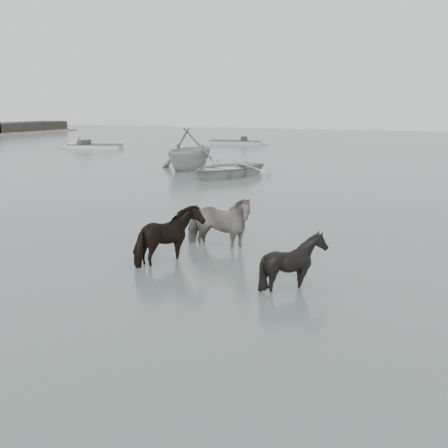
{
  "coord_description": "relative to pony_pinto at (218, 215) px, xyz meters",
  "views": [
    {
      "loc": [
        5.29,
        -10.91,
        3.88
      ],
      "look_at": [
        -0.25,
        1.11,
        1.0
      ],
      "focal_mm": 45.0,
      "sensor_mm": 36.0,
      "label": 1
    }
  ],
  "objects": [
    {
      "name": "ground",
      "position": [
        1.1,
        -2.56,
        -0.88
      ],
      "size": [
        140.0,
        140.0,
        0.0
      ],
      "primitive_type": "plane",
      "color": "#4C5A56",
      "rests_on": "ground"
    },
    {
      "name": "pony_pinto",
      "position": [
        0.0,
        0.0,
        0.0
      ],
      "size": [
        2.1,
        0.96,
        1.77
      ],
      "primitive_type": "imported",
      "rotation": [
        0.0,
        0.0,
        1.57
      ],
      "color": "black",
      "rests_on": "ground"
    },
    {
      "name": "pony_black",
      "position": [
        2.94,
        -2.46,
        -0.18
      ],
      "size": [
        1.38,
        1.25,
        1.42
      ],
      "primitive_type": "imported",
      "rotation": [
        0.0,
        0.0,
        1.66
      ],
      "color": "black",
      "rests_on": "ground"
    },
    {
      "name": "rowboat_lead",
      "position": [
        -5.99,
        13.64,
        -0.36
      ],
      "size": [
        4.68,
        5.74,
        1.04
      ],
      "primitive_type": "imported",
      "rotation": [
        0.0,
        0.0,
        -0.24
      ],
      "color": "beige",
      "rests_on": "ground"
    },
    {
      "name": "rowboat_trail",
      "position": [
        -9.19,
        15.58,
        0.4
      ],
      "size": [
        4.26,
        4.92,
        2.57
      ],
      "primitive_type": "imported",
      "rotation": [
        0.0,
        0.0,
        3.13
      ],
      "color": "#AAACAA",
      "rests_on": "ground"
    },
    {
      "name": "pony_dark",
      "position": [
        -0.41,
        -1.87,
        -0.09
      ],
      "size": [
        1.52,
        1.72,
        1.58
      ],
      "primitive_type": "imported",
      "rotation": [
        0.0,
        0.0,
        1.69
      ],
      "color": "black",
      "rests_on": "ground"
    },
    {
      "name": "skiff_far",
      "position": [
        -14.78,
        35.15,
        -0.51
      ],
      "size": [
        6.69,
        3.23,
        0.75
      ],
      "primitive_type": null,
      "rotation": [
        0.0,
        0.0,
        0.26
      ],
      "color": "gray",
      "rests_on": "ground"
    },
    {
      "name": "skiff_outer",
      "position": [
        -23.7,
        25.58,
        -0.51
      ],
      "size": [
        6.41,
        3.63,
        0.75
      ],
      "primitive_type": null,
      "rotation": [
        0.0,
        0.0,
        3.49
      ],
      "color": "#B3B3AE",
      "rests_on": "ground"
    }
  ]
}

